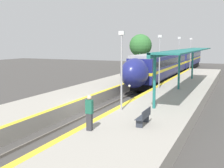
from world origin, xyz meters
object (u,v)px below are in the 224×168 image
person_waiting (89,112)px  lamppost_near (122,65)px  lamppost_farthest (191,52)px  lamppost_mid (160,58)px  train (175,62)px  platform_bench (144,117)px  railway_signal (140,65)px  lamppost_far (179,54)px

person_waiting → lamppost_near: bearing=92.2°
lamppost_near → lamppost_farthest: 29.19m
person_waiting → lamppost_mid: 14.59m
train → platform_bench: bearing=-81.5°
train → lamppost_near: lamppost_near is taller
train → person_waiting: size_ratio=24.08×
railway_signal → platform_bench: bearing=-71.0°
person_waiting → lamppost_mid: (-0.18, 14.46, 2.00)m
lamppost_farthest → lamppost_mid: bearing=-90.0°
person_waiting → lamppost_far: 24.27m
lamppost_near → lamppost_mid: same height
platform_bench → lamppost_near: size_ratio=0.29×
platform_bench → railway_signal: 20.75m
platform_bench → train: bearing=98.5°
train → railway_signal: (-1.94, -12.57, 0.23)m
lamppost_near → person_waiting: bearing=-87.8°
lamppost_near → lamppost_far: (0.00, 19.46, 0.00)m
railway_signal → lamppost_farthest: lamppost_farthest is taller
train → lamppost_mid: size_ratio=8.53×
railway_signal → lamppost_far: (4.33, 2.56, 1.38)m
platform_bench → lamppost_mid: size_ratio=0.29×
person_waiting → lamppost_farthest: 33.98m
train → lamppost_farthest: size_ratio=8.53×
lamppost_mid → lamppost_far: 9.73m
person_waiting → railway_signal: railway_signal is taller
train → lamppost_far: (2.39, -10.01, 1.61)m
railway_signal → lamppost_farthest: bearing=70.6°
platform_bench → lamppost_near: (-2.42, 2.69, 2.49)m
train → lamppost_farthest: (2.39, -0.27, 1.61)m
lamppost_mid → lamppost_farthest: size_ratio=1.00×
train → lamppost_near: bearing=-85.4°
railway_signal → lamppost_far: bearing=30.6°
railway_signal → lamppost_mid: bearing=-58.9°
platform_bench → railway_signal: size_ratio=0.36×
lamppost_far → railway_signal: bearing=-149.4°
train → lamppost_farthest: bearing=-6.6°
lamppost_mid → lamppost_farthest: (0.00, 19.46, 0.00)m
train → platform_bench: train is taller
person_waiting → lamppost_far: size_ratio=0.35×
train → lamppost_near: size_ratio=8.53×
person_waiting → railway_signal: (-4.51, 21.63, 0.62)m
lamppost_far → lamppost_mid: bearing=-90.0°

